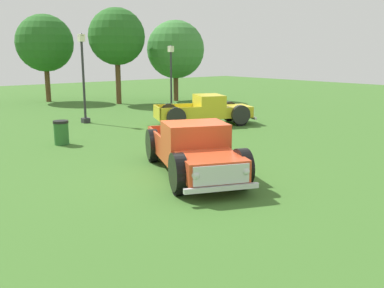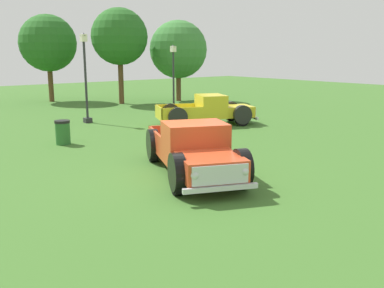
% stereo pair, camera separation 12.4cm
% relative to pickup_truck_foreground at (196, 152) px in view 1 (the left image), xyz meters
% --- Properties ---
extents(ground_plane, '(80.00, 80.00, 0.00)m').
position_rel_pickup_truck_foreground_xyz_m(ground_plane, '(-0.21, 0.20, -0.75)').
color(ground_plane, '#3D6B28').
extents(pickup_truck_foreground, '(3.73, 5.47, 1.58)m').
position_rel_pickup_truck_foreground_xyz_m(pickup_truck_foreground, '(0.00, 0.00, 0.00)').
color(pickup_truck_foreground, '#D14723').
rests_on(pickup_truck_foreground, ground_plane).
extents(pickup_truck_behind_left, '(5.16, 3.54, 1.49)m').
position_rel_pickup_truck_foreground_xyz_m(pickup_truck_behind_left, '(6.52, 6.65, -0.04)').
color(pickup_truck_behind_left, yellow).
rests_on(pickup_truck_behind_left, ground_plane).
extents(lamp_post_near, '(0.36, 0.36, 4.02)m').
position_rel_pickup_truck_foreground_xyz_m(lamp_post_near, '(8.42, 12.45, 1.35)').
color(lamp_post_near, '#2D2D33').
rests_on(lamp_post_near, ground_plane).
extents(lamp_post_far, '(0.36, 0.36, 4.51)m').
position_rel_pickup_truck_foreground_xyz_m(lamp_post_far, '(1.91, 11.12, 1.61)').
color(lamp_post_far, '#2D2D33').
rests_on(lamp_post_far, ground_plane).
extents(trash_can, '(0.59, 0.59, 0.95)m').
position_rel_pickup_truck_foreground_xyz_m(trash_can, '(-1.19, 6.76, -0.28)').
color(trash_can, '#2D6B2D').
rests_on(trash_can, ground_plane).
extents(oak_tree_east, '(4.22, 4.22, 5.90)m').
position_rel_pickup_truck_foreground_xyz_m(oak_tree_east, '(11.78, 16.38, 3.02)').
color(oak_tree_east, brown).
rests_on(oak_tree_east, ground_plane).
extents(oak_tree_west, '(3.89, 3.89, 6.59)m').
position_rel_pickup_truck_foreground_xyz_m(oak_tree_west, '(7.51, 17.47, 3.87)').
color(oak_tree_west, brown).
rests_on(oak_tree_west, ground_plane).
extents(oak_tree_center, '(4.08, 4.08, 6.27)m').
position_rel_pickup_truck_foreground_xyz_m(oak_tree_center, '(4.15, 21.94, 3.46)').
color(oak_tree_center, brown).
rests_on(oak_tree_center, ground_plane).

